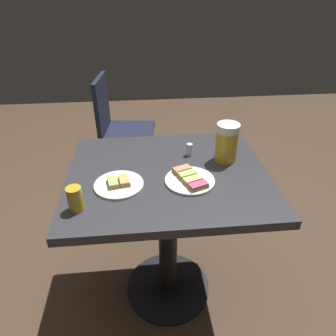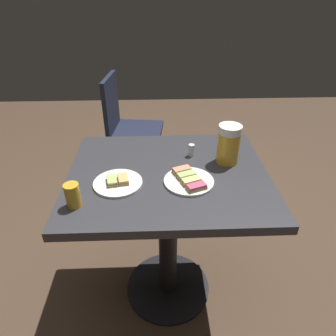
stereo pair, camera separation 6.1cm
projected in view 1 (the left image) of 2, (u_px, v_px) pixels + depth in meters
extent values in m
plane|color=#4C3828|center=(168.00, 287.00, 1.64)|extent=(6.00, 6.00, 0.00)
cylinder|color=black|center=(168.00, 286.00, 1.64)|extent=(0.44, 0.44, 0.01)
cylinder|color=black|center=(168.00, 238.00, 1.45)|extent=(0.09, 0.09, 0.71)
cube|color=#333338|center=(168.00, 176.00, 1.25)|extent=(0.82, 0.68, 0.04)
cylinder|color=white|center=(190.00, 180.00, 1.18)|extent=(0.20, 0.20, 0.01)
cube|color=#9E7547|center=(198.00, 187.00, 1.13)|extent=(0.08, 0.06, 0.01)
cube|color=#BC4C70|center=(198.00, 184.00, 1.13)|extent=(0.08, 0.06, 0.01)
cube|color=#9E7547|center=(193.00, 181.00, 1.16)|extent=(0.08, 0.06, 0.01)
cube|color=#EFE07A|center=(193.00, 179.00, 1.16)|extent=(0.08, 0.06, 0.01)
cube|color=#9E7547|center=(187.00, 176.00, 1.19)|extent=(0.08, 0.06, 0.01)
cube|color=#ADC66B|center=(187.00, 173.00, 1.19)|extent=(0.08, 0.06, 0.01)
cube|color=#9E7547|center=(182.00, 170.00, 1.23)|extent=(0.08, 0.06, 0.01)
cube|color=#EA8E66|center=(182.00, 168.00, 1.22)|extent=(0.08, 0.06, 0.01)
cylinder|color=white|center=(119.00, 185.00, 1.16)|extent=(0.19, 0.19, 0.01)
cube|color=#9E7547|center=(124.00, 181.00, 1.16)|extent=(0.05, 0.07, 0.01)
cube|color=#E5B266|center=(124.00, 179.00, 1.16)|extent=(0.05, 0.07, 0.01)
cube|color=#9E7547|center=(113.00, 183.00, 1.15)|extent=(0.05, 0.07, 0.01)
cube|color=#ADC66B|center=(113.00, 181.00, 1.14)|extent=(0.05, 0.07, 0.01)
cylinder|color=gold|center=(226.00, 146.00, 1.29)|extent=(0.09, 0.09, 0.14)
cylinder|color=white|center=(228.00, 128.00, 1.25)|extent=(0.10, 0.10, 0.03)
torus|color=silver|center=(231.00, 139.00, 1.33)|extent=(0.06, 0.08, 0.09)
cylinder|color=gold|center=(75.00, 199.00, 1.02)|extent=(0.05, 0.05, 0.09)
cylinder|color=silver|center=(189.00, 150.00, 1.35)|extent=(0.03, 0.03, 0.06)
cylinder|color=#1E2338|center=(149.00, 171.00, 2.24)|extent=(0.03, 0.03, 0.43)
cylinder|color=#1E2338|center=(151.00, 150.00, 2.51)|extent=(0.03, 0.03, 0.43)
cylinder|color=#1E2338|center=(106.00, 170.00, 2.24)|extent=(0.03, 0.03, 0.43)
cylinder|color=#1E2338|center=(113.00, 150.00, 2.52)|extent=(0.03, 0.03, 0.43)
cube|color=#1E2338|center=(128.00, 133.00, 2.25)|extent=(0.42, 0.42, 0.04)
cube|color=#1E2338|center=(102.00, 105.00, 2.14)|extent=(0.07, 0.34, 0.39)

